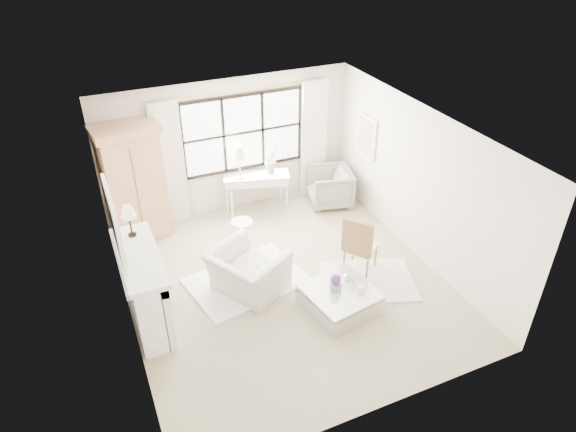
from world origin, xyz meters
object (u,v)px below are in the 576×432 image
(armoire, at_px, (134,183))
(club_armchair, at_px, (248,272))
(console_table, at_px, (257,192))
(coffee_table, at_px, (340,300))

(armoire, distance_m, club_armchair, 2.76)
(console_table, bearing_deg, armoire, -163.40)
(console_table, relative_size, coffee_table, 1.19)
(armoire, xyz_separation_m, club_armchair, (1.30, -2.30, -0.77))
(armoire, relative_size, club_armchair, 1.99)
(console_table, bearing_deg, club_armchair, -97.96)
(club_armchair, height_order, coffee_table, club_armchair)
(console_table, distance_m, club_armchair, 2.54)
(console_table, xyz_separation_m, coffee_table, (0.10, -3.33, -0.22))
(armoire, distance_m, console_table, 2.46)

